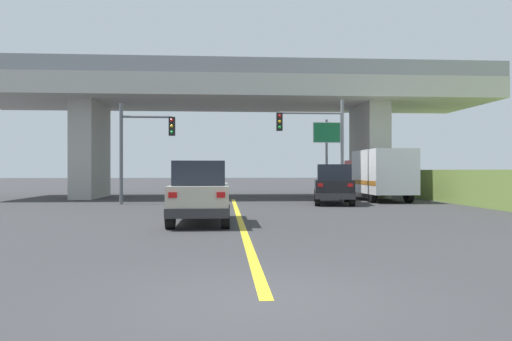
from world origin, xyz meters
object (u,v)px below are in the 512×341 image
suv_crossing (333,184)px  box_truck (379,174)px  traffic_signal_nearside (319,137)px  traffic_signal_farside (140,140)px  highway_sign (327,140)px  suv_lead (200,192)px

suv_crossing → box_truck: size_ratio=0.70×
suv_crossing → box_truck: (3.28, 2.75, 0.52)m
traffic_signal_nearside → traffic_signal_farside: 9.38m
box_truck → traffic_signal_nearside: (-3.77, -1.65, 1.99)m
traffic_signal_nearside → highway_sign: traffic_signal_nearside is taller
traffic_signal_nearside → highway_sign: 3.64m
box_truck → traffic_signal_farside: (-13.14, -2.17, 1.72)m
suv_lead → box_truck: 14.88m
suv_crossing → highway_sign: size_ratio=0.98×
suv_lead → highway_sign: 15.09m
suv_crossing → traffic_signal_farside: traffic_signal_farside is taller
box_truck → highway_sign: bearing=145.6°
suv_lead → traffic_signal_nearside: (5.87, 9.67, 2.50)m
suv_lead → highway_sign: size_ratio=0.96×
suv_lead → box_truck: (9.64, 11.32, 0.51)m
suv_lead → traffic_signal_nearside: size_ratio=0.83×
suv_crossing → traffic_signal_farside: (-9.86, 0.58, 2.24)m
box_truck → highway_sign: (-2.64, 1.80, 2.03)m
suv_lead → traffic_signal_farside: size_ratio=0.89×
suv_lead → suv_crossing: size_ratio=0.98×
box_truck → suv_lead: bearing=-130.4°
traffic_signal_farside → suv_lead: bearing=-69.1°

